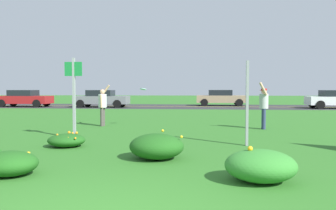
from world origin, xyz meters
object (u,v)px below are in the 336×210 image
person_thrower_white_shirt (103,104)px  frisbee_pale_blue (143,89)px  car_gray_center_left (102,98)px  car_red_leftmost (24,98)px  sign_post_by_roadside (247,103)px  car_tan_center_right (221,98)px  person_catcher_red_cap_gray_shirt (264,104)px  sign_post_near_path (74,90)px

person_thrower_white_shirt → frisbee_pale_blue: (1.72, 0.09, 0.62)m
person_thrower_white_shirt → car_gray_center_left: 14.49m
person_thrower_white_shirt → car_red_leftmost: 17.76m
sign_post_by_roadside → car_tan_center_right: bearing=88.5°
sign_post_by_roadside → car_gray_center_left: (-9.62, 18.18, -0.43)m
person_catcher_red_cap_gray_shirt → sign_post_by_roadside: bearing=-106.6°
sign_post_near_path → person_catcher_red_cap_gray_shirt: (6.43, 3.02, -0.57)m
sign_post_near_path → car_tan_center_right: sign_post_near_path is taller
car_gray_center_left → car_tan_center_right: size_ratio=1.00×
sign_post_near_path → person_thrower_white_shirt: size_ratio=1.46×
sign_post_by_roadside → car_gray_center_left: sign_post_by_roadside is taller
sign_post_near_path → frisbee_pale_blue: size_ratio=9.06×
person_thrower_white_shirt → person_catcher_red_cap_gray_shirt: bearing=-3.8°
frisbee_pale_blue → car_red_leftmost: size_ratio=0.06×
sign_post_by_roadside → car_tan_center_right: size_ratio=0.52×
sign_post_by_roadside → person_catcher_red_cap_gray_shirt: 4.07m
person_catcher_red_cap_gray_shirt → car_red_leftmost: (-17.64, 14.29, -0.23)m
sign_post_near_path → person_catcher_red_cap_gray_shirt: bearing=25.2°
person_catcher_red_cap_gray_shirt → car_red_leftmost: 22.70m
car_tan_center_right → sign_post_by_roadside: bearing=-91.5°
car_tan_center_right → person_catcher_red_cap_gray_shirt: bearing=-88.1°
frisbee_pale_blue → car_gray_center_left: size_ratio=0.06×
sign_post_by_roadside → car_gray_center_left: size_ratio=0.52×
sign_post_near_path → sign_post_by_roadside: bearing=-9.4°
car_red_leftmost → frisbee_pale_blue: bearing=-47.0°
sign_post_by_roadside → car_red_leftmost: 24.54m
person_thrower_white_shirt → car_red_leftmost: person_thrower_white_shirt is taller
sign_post_near_path → car_red_leftmost: sign_post_near_path is taller
person_thrower_white_shirt → car_tan_center_right: bearing=71.1°
sign_post_by_roadside → car_gray_center_left: 20.58m
person_thrower_white_shirt → person_catcher_red_cap_gray_shirt: person_catcher_red_cap_gray_shirt is taller
frisbee_pale_blue → car_red_leftmost: bearing=133.0°
person_thrower_white_shirt → car_red_leftmost: (-11.11, 13.85, -0.19)m
sign_post_by_roadside → frisbee_pale_blue: size_ratio=8.33×
car_tan_center_right → car_red_leftmost: bearing=-168.3°
person_thrower_white_shirt → car_red_leftmost: size_ratio=0.39×
sign_post_near_path → car_gray_center_left: bearing=104.1°
sign_post_near_path → person_catcher_red_cap_gray_shirt: sign_post_near_path is taller
sign_post_near_path → car_gray_center_left: (-4.36, 17.31, -0.80)m
sign_post_near_path → car_red_leftmost: bearing=122.9°
frisbee_pale_blue → car_gray_center_left: frisbee_pale_blue is taller
car_gray_center_left → car_tan_center_right: same height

